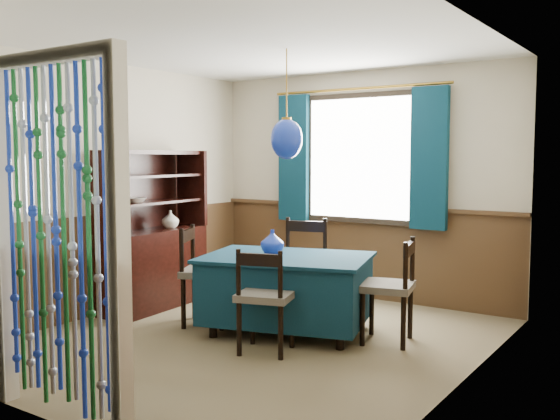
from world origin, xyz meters
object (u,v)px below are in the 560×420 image
Objects in this scene: chair_far at (302,264)px; vase_sideboard at (170,218)px; dining_table at (286,288)px; bowl_shelf at (135,200)px; pendant_lamp at (287,139)px; vase_table at (272,243)px; chair_left at (204,272)px; chair_near at (265,297)px; sideboard at (153,253)px; chair_right at (391,288)px.

vase_sideboard reaches higher than chair_far.
bowl_shelf reaches higher than dining_table.
pendant_lamp is 1.81m from vase_sideboard.
chair_left is at bearing -162.25° from vase_table.
chair_near is at bearing -9.39° from bowl_shelf.
sideboard is 0.40m from vase_sideboard.
chair_near is 1.41m from pendant_lamp.
chair_left reaches higher than vase_table.
chair_right is at bearing 31.76° from chair_near.
chair_far is 1.77m from bowl_shelf.
pendant_lamp is (-0.00, -0.00, 1.32)m from dining_table.
chair_right is at bearing 0.96° from sideboard.
vase_table is (0.07, -0.60, 0.29)m from chair_far.
chair_near is at bearing -21.99° from sideboard.
sideboard is 8.10× the size of vase_table.
chair_right is 4.26× the size of vase_sideboard.
sideboard is at bearing 163.45° from dining_table.
chair_far is 1.38m from pendant_lamp.
pendant_lamp reaches higher than chair_near.
chair_far reaches higher than chair_near.
dining_table is 1.70m from vase_sideboard.
chair_left is at bearing -17.37° from sideboard.
vase_table reaches higher than dining_table.
bowl_shelf is at bearing -90.00° from vase_sideboard.
bowl_shelf is at bearing 88.44° from chair_right.
chair_near is 1.94m from bowl_shelf.
pendant_lamp is (1.67, -0.00, 1.15)m from sideboard.
dining_table is 7.66× the size of bowl_shelf.
vase_table is (1.51, 0.01, 0.22)m from sideboard.
chair_left is 1.00m from vase_sideboard.
bowl_shelf is at bearing 17.07° from chair_far.
chair_near is 4.10× the size of vase_sideboard.
pendant_lamp is at bearing 94.29° from chair_far.
chair_near is 1.26m from chair_far.
dining_table is 1.81× the size of chair_left.
chair_right is at bearing 15.38° from pendant_lamp.
sideboard is (-1.44, -0.61, 0.07)m from chair_far.
pendant_lamp is at bearing -4.59° from sideboard.
bowl_shelf is at bearing 153.28° from chair_near.
chair_right is 2.64m from bowl_shelf.
chair_far is at bearing 91.39° from chair_near.
dining_table is at bearing -3.62° from vase_table.
dining_table is 1.79m from bowl_shelf.
chair_right is 4.39× the size of vase_table.
sideboard is at bearing 101.70° from bowl_shelf.
bowl_shelf is (0.06, -0.29, 0.57)m from sideboard.
chair_right is at bearing 145.86° from chair_far.
vase_sideboard is at bearing 139.00° from chair_near.
dining_table is 1.89× the size of chair_right.
chair_left is 1.04m from bowl_shelf.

